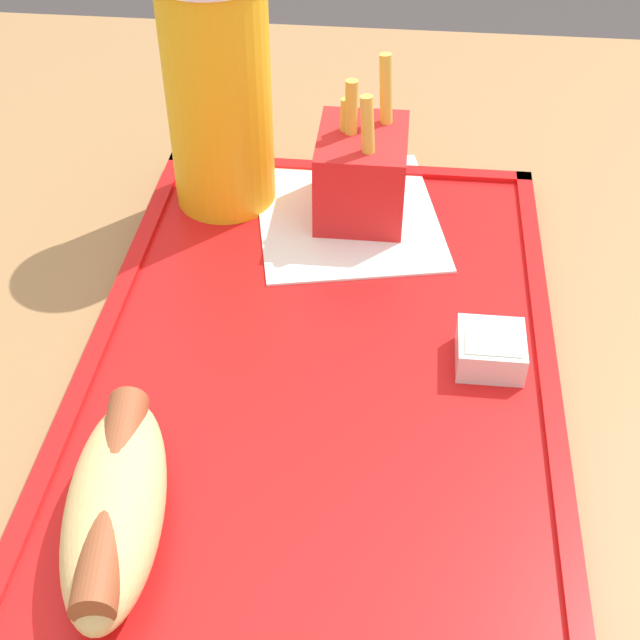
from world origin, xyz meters
name	(u,v)px	position (x,y,z in m)	size (l,w,h in m)	color
food_tray	(320,361)	(-0.01, 0.03, 0.75)	(0.45, 0.29, 0.01)	red
paper_napkin	(347,215)	(0.15, 0.02, 0.75)	(0.18, 0.16, 0.00)	white
soda_cup	(218,92)	(0.17, 0.12, 0.84)	(0.08, 0.08, 0.21)	gold
hot_dog_far	(115,505)	(-0.15, 0.12, 0.77)	(0.15, 0.07, 0.04)	#DBB270
fries_carton	(362,171)	(0.16, 0.02, 0.79)	(0.08, 0.06, 0.12)	red
sauce_cup_mayo	(490,347)	(0.00, -0.08, 0.76)	(0.04, 0.04, 0.02)	silver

